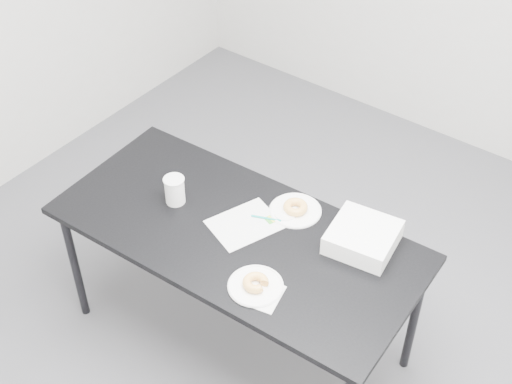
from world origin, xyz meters
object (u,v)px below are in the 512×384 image
Objects in this scene: scorecard at (245,224)px; plate_far at (295,211)px; bakery_box at (363,237)px; table at (237,240)px; plate_near at (256,286)px; pen at (266,218)px; donut_near at (256,282)px; donut_far at (295,207)px; coffee_cup at (175,190)px.

plate_far reaches higher than scorecard.
plate_far is at bearing 171.06° from bakery_box.
scorecard is (0.00, 0.06, 0.06)m from table.
plate_near is 0.51m from bakery_box.
pen reaches higher than table.
plate_far is (0.13, 0.26, 0.06)m from table.
pen is at bearing 120.06° from plate_near.
bakery_box is at bearing 43.68° from scorecard.
bakery_box reaches higher than donut_near.
plate_near is 2.05× the size of donut_far.
scorecard is at bearing 134.32° from donut_near.
table is 0.55m from bakery_box.
pen is at bearing 64.90° from table.
pen is 0.50× the size of bakery_box.
pen is 0.43m from coffee_cup.
plate_near is 1.68× the size of coffee_cup.
scorecard is 1.30× the size of plate_near.
donut_near is 0.63m from coffee_cup.
plate_far is 1.75× the size of coffee_cup.
bakery_box is (0.82, 0.27, -0.02)m from coffee_cup.
bakery_box is (0.48, 0.20, 0.04)m from scorecard.
table is at bearing -70.45° from scorecard.
coffee_cup is (-0.47, -0.27, 0.06)m from plate_far.
coffee_cup is (-0.47, -0.27, 0.04)m from donut_far.
plate_far is (-0.13, 0.47, -0.02)m from donut_near.
plate_far is at bearing 105.19° from donut_near.
scorecard is 0.24m from plate_far.
donut_far reaches higher than scorecard.
table is 15.01× the size of donut_far.
pen is 0.60× the size of plate_near.
donut_near is at bearing 0.00° from plate_near.
coffee_cup is 0.50× the size of bakery_box.
donut_near is (0.00, 0.00, 0.02)m from plate_near.
plate_near is at bearing -24.78° from scorecard.
coffee_cup is at bearing -170.18° from bakery_box.
table is 12.19× the size of pen.
coffee_cup is (-0.60, 0.19, 0.04)m from donut_near.
plate_near is 0.48m from donut_far.
plate_near is at bearing 0.00° from donut_near.
donut_near is 0.45× the size of plate_far.
pen reaches higher than scorecard.
scorecard is 0.52m from bakery_box.
table is 0.34m from plate_near.
pen is 0.44m from bakery_box.
plate_far is 0.02m from donut_far.
plate_near reaches higher than scorecard.
plate_far is 2.13× the size of donut_far.
bakery_box is (0.22, 0.46, 0.02)m from donut_near.
plate_near is 0.48m from plate_far.
bakery_box is (0.35, -0.00, 0.04)m from plate_far.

